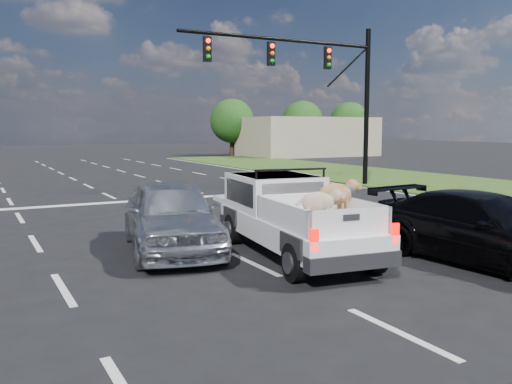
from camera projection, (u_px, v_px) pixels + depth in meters
ground at (328, 254)px, 11.24m from camera, size 160.00×160.00×0.00m
road_markings at (205, 211)px, 16.99m from camera, size 17.75×60.00×0.01m
grass_shoulder_right at (499, 190)px, 22.57m from camera, size 8.00×60.00×0.06m
traffic_signal at (323, 78)px, 23.25m from camera, size 9.11×0.31×7.00m
building_right at (308, 137)px, 51.10m from camera, size 12.00×7.00×3.60m
tree_far_d at (232, 121)px, 51.63m from camera, size 4.20×4.20×5.40m
tree_far_e at (303, 121)px, 55.37m from camera, size 4.20×4.20×5.40m
tree_far_f at (349, 122)px, 58.17m from camera, size 4.20×4.20×5.40m
pickup_truck at (291, 215)px, 11.16m from camera, size 2.29×4.94×1.79m
silver_sedan at (171, 215)px, 11.50m from camera, size 2.63×4.74×1.53m
black_coupe at (485, 229)px, 10.39m from camera, size 2.40×4.88×1.37m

